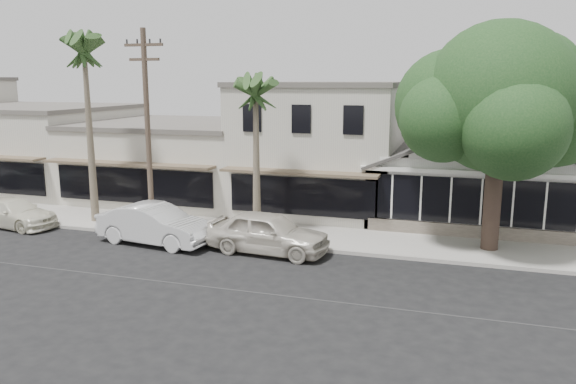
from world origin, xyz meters
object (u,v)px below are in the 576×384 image
(car_3, at_px, (14,213))
(utility_pole, at_px, (148,128))
(car_1, at_px, (155,224))
(shade_tree, at_px, (497,102))
(car_0, at_px, (268,232))

(car_3, bearing_deg, utility_pole, -77.37)
(car_1, bearing_deg, shade_tree, -69.03)
(car_3, relative_size, shade_tree, 0.50)
(car_3, height_order, shade_tree, shade_tree)
(car_0, distance_m, shade_tree, 10.34)
(utility_pole, distance_m, car_3, 8.18)
(car_3, xyz_separation_m, shade_tree, (21.32, 2.67, 5.33))
(utility_pole, height_order, car_0, utility_pole)
(car_1, relative_size, shade_tree, 0.56)
(shade_tree, bearing_deg, utility_pole, -172.00)
(car_0, bearing_deg, utility_pole, 85.55)
(car_1, xyz_separation_m, car_3, (-7.87, 0.51, -0.18))
(car_1, height_order, shade_tree, shade_tree)
(car_1, bearing_deg, car_3, 93.92)
(shade_tree, bearing_deg, car_3, -172.86)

